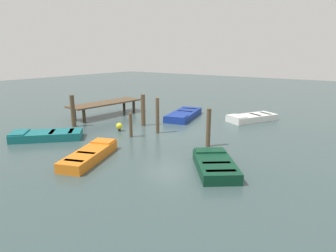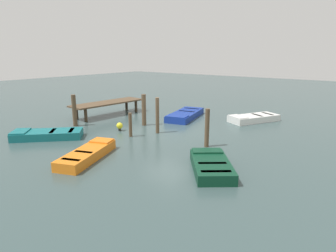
{
  "view_description": "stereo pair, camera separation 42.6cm",
  "coord_description": "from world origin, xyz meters",
  "px_view_note": "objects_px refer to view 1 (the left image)",
  "views": [
    {
      "loc": [
        -12.43,
        -8.91,
        4.28
      ],
      "look_at": [
        0.0,
        0.0,
        0.35
      ],
      "focal_mm": 30.23,
      "sensor_mm": 36.0,
      "label": 1
    },
    {
      "loc": [
        -12.17,
        -9.25,
        4.28
      ],
      "look_at": [
        0.0,
        0.0,
        0.35
      ],
      "focal_mm": 30.23,
      "sensor_mm": 36.0,
      "label": 2
    }
  ],
  "objects_px": {
    "mooring_piling_mid_left": "(143,110)",
    "dock_segment": "(106,104)",
    "rowboat_orange": "(90,155)",
    "mooring_piling_mid_right": "(73,111)",
    "rowboat_dark_green": "(215,165)",
    "mooring_piling_near_left": "(208,128)",
    "mooring_piling_far_right": "(131,125)",
    "rowboat_blue": "(184,115)",
    "rowboat_teal": "(46,135)",
    "mooring_piling_far_left": "(157,116)",
    "rowboat_white": "(252,118)",
    "marker_buoy": "(119,126)"
  },
  "relations": [
    {
      "from": "mooring_piling_mid_left",
      "to": "dock_segment",
      "type": "bearing_deg",
      "value": 81.14
    },
    {
      "from": "rowboat_orange",
      "to": "mooring_piling_mid_right",
      "type": "distance_m",
      "value": 6.05
    },
    {
      "from": "mooring_piling_mid_right",
      "to": "mooring_piling_mid_left",
      "type": "distance_m",
      "value": 4.18
    },
    {
      "from": "rowboat_dark_green",
      "to": "mooring_piling_near_left",
      "type": "distance_m",
      "value": 2.93
    },
    {
      "from": "mooring_piling_near_left",
      "to": "mooring_piling_far_right",
      "type": "bearing_deg",
      "value": 103.52
    },
    {
      "from": "rowboat_blue",
      "to": "mooring_piling_mid_left",
      "type": "distance_m",
      "value": 3.43
    },
    {
      "from": "dock_segment",
      "to": "mooring_piling_far_right",
      "type": "height_order",
      "value": "mooring_piling_far_right"
    },
    {
      "from": "rowboat_teal",
      "to": "mooring_piling_far_left",
      "type": "xyz_separation_m",
      "value": [
        4.27,
        -3.9,
        0.77
      ]
    },
    {
      "from": "rowboat_teal",
      "to": "mooring_piling_far_right",
      "type": "xyz_separation_m",
      "value": [
        2.85,
        -3.22,
        0.42
      ]
    },
    {
      "from": "rowboat_teal",
      "to": "rowboat_blue",
      "type": "height_order",
      "value": "same"
    },
    {
      "from": "rowboat_white",
      "to": "rowboat_dark_green",
      "type": "distance_m",
      "value": 8.91
    },
    {
      "from": "rowboat_blue",
      "to": "mooring_piling_mid_left",
      "type": "height_order",
      "value": "mooring_piling_mid_left"
    },
    {
      "from": "mooring_piling_near_left",
      "to": "dock_segment",
      "type": "bearing_deg",
      "value": 78.13
    },
    {
      "from": "rowboat_orange",
      "to": "rowboat_blue",
      "type": "bearing_deg",
      "value": -14.51
    },
    {
      "from": "dock_segment",
      "to": "mooring_piling_far_right",
      "type": "xyz_separation_m",
      "value": [
        -2.89,
        -5.07,
        -0.19
      ]
    },
    {
      "from": "mooring_piling_near_left",
      "to": "mooring_piling_far_right",
      "type": "xyz_separation_m",
      "value": [
        -0.97,
        4.04,
        -0.27
      ]
    },
    {
      "from": "mooring_piling_far_left",
      "to": "mooring_piling_near_left",
      "type": "xyz_separation_m",
      "value": [
        -0.44,
        -3.36,
        -0.08
      ]
    },
    {
      "from": "rowboat_white",
      "to": "rowboat_teal",
      "type": "height_order",
      "value": "same"
    },
    {
      "from": "mooring_piling_mid_right",
      "to": "rowboat_dark_green",
      "type": "bearing_deg",
      "value": -95.92
    },
    {
      "from": "mooring_piling_mid_right",
      "to": "mooring_piling_far_left",
      "type": "xyz_separation_m",
      "value": [
        1.8,
        -4.99,
        0.04
      ]
    },
    {
      "from": "rowboat_blue",
      "to": "mooring_piling_far_left",
      "type": "relative_size",
      "value": 2.14
    },
    {
      "from": "mooring_piling_mid_right",
      "to": "marker_buoy",
      "type": "height_order",
      "value": "mooring_piling_mid_right"
    },
    {
      "from": "mooring_piling_far_right",
      "to": "rowboat_white",
      "type": "bearing_deg",
      "value": -28.02
    },
    {
      "from": "mooring_piling_far_left",
      "to": "mooring_piling_mid_left",
      "type": "relative_size",
      "value": 1.04
    },
    {
      "from": "rowboat_blue",
      "to": "rowboat_teal",
      "type": "bearing_deg",
      "value": -33.88
    },
    {
      "from": "mooring_piling_mid_left",
      "to": "mooring_piling_far_left",
      "type": "bearing_deg",
      "value": -115.82
    },
    {
      "from": "rowboat_dark_green",
      "to": "rowboat_orange",
      "type": "relative_size",
      "value": 0.87
    },
    {
      "from": "rowboat_teal",
      "to": "mooring_piling_far_right",
      "type": "relative_size",
      "value": 2.58
    },
    {
      "from": "mooring_piling_far_right",
      "to": "mooring_piling_mid_right",
      "type": "bearing_deg",
      "value": 95.13
    },
    {
      "from": "marker_buoy",
      "to": "mooring_piling_far_right",
      "type": "bearing_deg",
      "value": -109.1
    },
    {
      "from": "mooring_piling_far_left",
      "to": "rowboat_dark_green",
      "type": "bearing_deg",
      "value": -119.92
    },
    {
      "from": "rowboat_dark_green",
      "to": "marker_buoy",
      "type": "bearing_deg",
      "value": 36.58
    },
    {
      "from": "mooring_piling_mid_right",
      "to": "mooring_piling_mid_left",
      "type": "height_order",
      "value": "mooring_piling_mid_left"
    },
    {
      "from": "marker_buoy",
      "to": "rowboat_white",
      "type": "bearing_deg",
      "value": -37.22
    },
    {
      "from": "rowboat_orange",
      "to": "mooring_piling_far_left",
      "type": "bearing_deg",
      "value": -19.23
    },
    {
      "from": "rowboat_teal",
      "to": "mooring_piling_far_right",
      "type": "height_order",
      "value": "mooring_piling_far_right"
    },
    {
      "from": "rowboat_blue",
      "to": "mooring_piling_far_right",
      "type": "distance_m",
      "value": 5.52
    },
    {
      "from": "mooring_piling_mid_right",
      "to": "mooring_piling_far_left",
      "type": "height_order",
      "value": "mooring_piling_far_left"
    },
    {
      "from": "marker_buoy",
      "to": "mooring_piling_mid_left",
      "type": "bearing_deg",
      "value": -7.85
    },
    {
      "from": "mooring_piling_far_left",
      "to": "mooring_piling_near_left",
      "type": "relative_size",
      "value": 1.09
    },
    {
      "from": "rowboat_dark_green",
      "to": "mooring_piling_far_right",
      "type": "bearing_deg",
      "value": 37.54
    },
    {
      "from": "mooring_piling_far_left",
      "to": "mooring_piling_mid_right",
      "type": "bearing_deg",
      "value": 109.84
    },
    {
      "from": "dock_segment",
      "to": "rowboat_white",
      "type": "relative_size",
      "value": 1.55
    },
    {
      "from": "rowboat_teal",
      "to": "mooring_piling_mid_left",
      "type": "distance_m",
      "value": 5.6
    },
    {
      "from": "rowboat_orange",
      "to": "marker_buoy",
      "type": "bearing_deg",
      "value": 7.94
    },
    {
      "from": "rowboat_white",
      "to": "rowboat_blue",
      "type": "relative_size",
      "value": 0.84
    },
    {
      "from": "rowboat_teal",
      "to": "rowboat_orange",
      "type": "relative_size",
      "value": 0.97
    },
    {
      "from": "mooring_piling_far_left",
      "to": "marker_buoy",
      "type": "bearing_deg",
      "value": 115.53
    },
    {
      "from": "rowboat_white",
      "to": "mooring_piling_far_right",
      "type": "relative_size",
      "value": 2.77
    },
    {
      "from": "rowboat_dark_green",
      "to": "mooring_piling_mid_left",
      "type": "height_order",
      "value": "mooring_piling_mid_left"
    }
  ]
}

